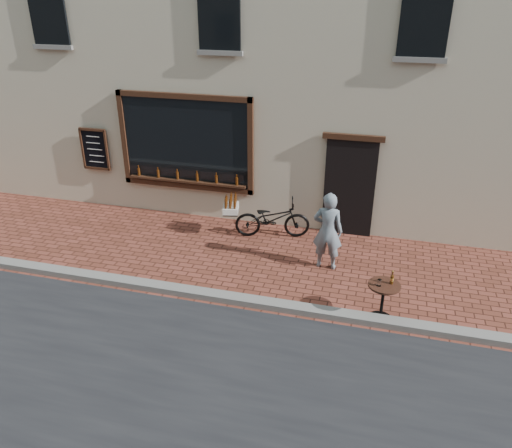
# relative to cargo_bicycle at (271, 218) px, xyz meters

# --- Properties ---
(ground) EXTENTS (90.00, 90.00, 0.00)m
(ground) POSITION_rel_cargo_bicycle_xyz_m (-0.28, -2.87, -0.45)
(ground) COLOR #5F2C1E
(ground) RESTS_ON ground
(kerb) EXTENTS (90.00, 0.25, 0.12)m
(kerb) POSITION_rel_cargo_bicycle_xyz_m (-0.28, -2.67, -0.39)
(kerb) COLOR slate
(kerb) RESTS_ON ground
(cargo_bicycle) EXTENTS (1.99, 0.97, 0.94)m
(cargo_bicycle) POSITION_rel_cargo_bicycle_xyz_m (0.00, 0.00, 0.00)
(cargo_bicycle) COLOR black
(cargo_bicycle) RESTS_ON ground
(bistro_table) EXTENTS (0.54, 0.54, 0.93)m
(bistro_table) POSITION_rel_cargo_bicycle_xyz_m (2.53, -2.52, 0.05)
(bistro_table) COLOR black
(bistro_table) RESTS_ON ground
(pedestrian) EXTENTS (0.60, 0.40, 1.60)m
(pedestrian) POSITION_rel_cargo_bicycle_xyz_m (1.38, -1.02, 0.36)
(pedestrian) COLOR slate
(pedestrian) RESTS_ON ground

